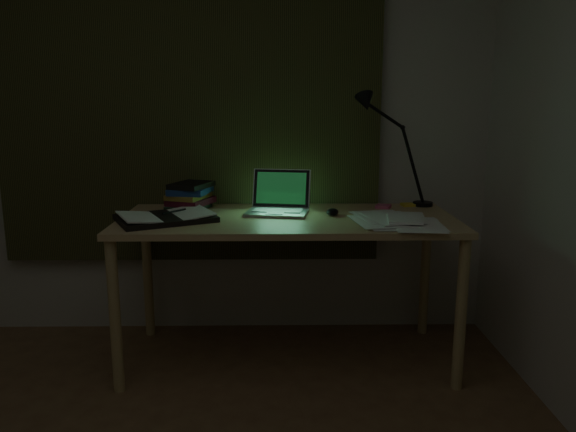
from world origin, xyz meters
name	(u,v)px	position (x,y,z in m)	size (l,w,h in m)	color
wall_back	(190,124)	(0.00, 2.00, 1.25)	(3.50, 0.00, 2.50)	beige
curtain	(188,88)	(0.00, 1.96, 1.45)	(2.20, 0.06, 2.00)	#2C2E17
desk	(288,289)	(0.56, 1.54, 0.40)	(1.73, 0.76, 0.79)	tan
laptop	(277,193)	(0.51, 1.62, 0.90)	(0.32, 0.36, 0.23)	#A9A8AD
open_textbook	(166,217)	(-0.05, 1.46, 0.81)	(0.46, 0.33, 0.04)	white
book_stack	(190,195)	(0.02, 1.76, 0.87)	(0.20, 0.24, 0.16)	white
loose_papers	(393,220)	(1.08, 1.41, 0.80)	(0.37, 0.39, 0.02)	white
mouse	(332,212)	(0.80, 1.58, 0.81)	(0.06, 0.10, 0.04)	black
sticky_yellow	(408,205)	(1.26, 1.84, 0.80)	(0.07, 0.07, 0.01)	yellow
sticky_pink	(383,206)	(1.10, 1.78, 0.80)	(0.08, 0.08, 0.02)	#D7537E
desk_lamp	(425,153)	(1.34, 1.84, 1.09)	(0.40, 0.31, 0.60)	black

